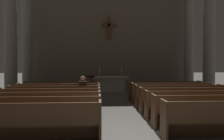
{
  "coord_description": "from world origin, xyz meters",
  "views": [
    {
      "loc": [
        -0.81,
        -5.3,
        1.82
      ],
      "look_at": [
        0.0,
        7.62,
        1.45
      ],
      "focal_mm": 36.5,
      "sensor_mm": 36.0,
      "label": 1
    }
  ],
  "objects": [
    {
      "name": "pew_right_row_2",
      "position": [
        2.54,
        0.94,
        0.48
      ],
      "size": [
        3.63,
        0.5,
        0.95
      ],
      "color": "brown",
      "rests_on": "ground"
    },
    {
      "name": "pew_left_row_6",
      "position": [
        -2.54,
        4.87,
        0.48
      ],
      "size": [
        3.63,
        0.5,
        0.95
      ],
      "color": "brown",
      "rests_on": "ground"
    },
    {
      "name": "pew_left_row_5",
      "position": [
        -2.54,
        3.89,
        0.48
      ],
      "size": [
        3.63,
        0.5,
        0.95
      ],
      "color": "brown",
      "rests_on": "ground"
    },
    {
      "name": "column_right_fourth",
      "position": [
        5.44,
        9.98,
        3.51
      ],
      "size": [
        0.99,
        0.99,
        7.19
      ],
      "color": "gray",
      "rests_on": "ground"
    },
    {
      "name": "lone_worshipper",
      "position": [
        -1.41,
        3.92,
        0.69
      ],
      "size": [
        0.32,
        0.43,
        1.32
      ],
      "color": "#26262B",
      "rests_on": "ground"
    },
    {
      "name": "pew_right_row_6",
      "position": [
        2.54,
        4.87,
        0.48
      ],
      "size": [
        3.63,
        0.5,
        0.95
      ],
      "color": "brown",
      "rests_on": "ground"
    },
    {
      "name": "pew_left_row_4",
      "position": [
        -2.54,
        2.9,
        0.48
      ],
      "size": [
        3.63,
        0.5,
        0.95
      ],
      "color": "brown",
      "rests_on": "ground"
    },
    {
      "name": "column_left_fourth",
      "position": [
        -5.44,
        9.98,
        3.51
      ],
      "size": [
        0.99,
        0.99,
        7.19
      ],
      "color": "gray",
      "rests_on": "ground"
    },
    {
      "name": "candlestick_right",
      "position": [
        0.7,
        9.03,
        1.2
      ],
      "size": [
        0.16,
        0.16,
        0.61
      ],
      "color": "#B79338",
      "rests_on": "altar"
    },
    {
      "name": "column_left_third",
      "position": [
        -5.44,
        7.13,
        3.51
      ],
      "size": [
        0.99,
        0.99,
        7.19
      ],
      "color": "gray",
      "rests_on": "ground"
    },
    {
      "name": "pew_right_row_5",
      "position": [
        2.54,
        3.89,
        0.48
      ],
      "size": [
        3.63,
        0.5,
        0.95
      ],
      "color": "brown",
      "rests_on": "ground"
    },
    {
      "name": "pew_right_row_4",
      "position": [
        2.54,
        2.9,
        0.48
      ],
      "size": [
        3.63,
        0.5,
        0.95
      ],
      "color": "brown",
      "rests_on": "ground"
    },
    {
      "name": "pew_right_row_3",
      "position": [
        2.54,
        1.92,
        0.48
      ],
      "size": [
        3.63,
        0.5,
        0.95
      ],
      "color": "brown",
      "rests_on": "ground"
    },
    {
      "name": "pew_left_row_3",
      "position": [
        -2.54,
        1.92,
        0.48
      ],
      "size": [
        3.63,
        0.5,
        0.95
      ],
      "color": "brown",
      "rests_on": "ground"
    },
    {
      "name": "lectern",
      "position": [
        -1.19,
        7.83,
        0.55
      ],
      "size": [
        0.44,
        0.36,
        1.15
      ],
      "color": "brown",
      "rests_on": "ground"
    },
    {
      "name": "pew_left_row_1",
      "position": [
        -2.54,
        -0.04,
        0.48
      ],
      "size": [
        3.63,
        0.5,
        0.95
      ],
      "color": "brown",
      "rests_on": "ground"
    },
    {
      "name": "altar",
      "position": [
        0.0,
        9.03,
        0.53
      ],
      "size": [
        2.2,
        0.9,
        1.01
      ],
      "color": "#A8A399",
      "rests_on": "ground"
    },
    {
      "name": "pew_right_row_7",
      "position": [
        2.54,
        5.85,
        0.48
      ],
      "size": [
        3.63,
        0.5,
        0.95
      ],
      "color": "brown",
      "rests_on": "ground"
    },
    {
      "name": "ground_plane",
      "position": [
        0.0,
        0.0,
        0.0
      ],
      "size": [
        80.0,
        80.0,
        0.0
      ],
      "primitive_type": "plane",
      "color": "#66635E"
    },
    {
      "name": "column_right_third",
      "position": [
        5.44,
        7.13,
        3.51
      ],
      "size": [
        0.99,
        0.99,
        7.19
      ],
      "color": "gray",
      "rests_on": "ground"
    },
    {
      "name": "pew_left_row_7",
      "position": [
        -2.54,
        5.85,
        0.48
      ],
      "size": [
        3.63,
        0.5,
        0.95
      ],
      "color": "brown",
      "rests_on": "ground"
    },
    {
      "name": "apse_with_cross",
      "position": [
        0.0,
        11.4,
        3.96
      ],
      "size": [
        11.93,
        0.45,
        7.91
      ],
      "color": "#706656",
      "rests_on": "ground"
    },
    {
      "name": "candlestick_left",
      "position": [
        -0.7,
        9.03,
        1.2
      ],
      "size": [
        0.16,
        0.16,
        0.61
      ],
      "color": "#B79338",
      "rests_on": "altar"
    },
    {
      "name": "pew_left_row_2",
      "position": [
        -2.54,
        0.94,
        0.48
      ],
      "size": [
        3.63,
        0.5,
        0.95
      ],
      "color": "brown",
      "rests_on": "ground"
    }
  ]
}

